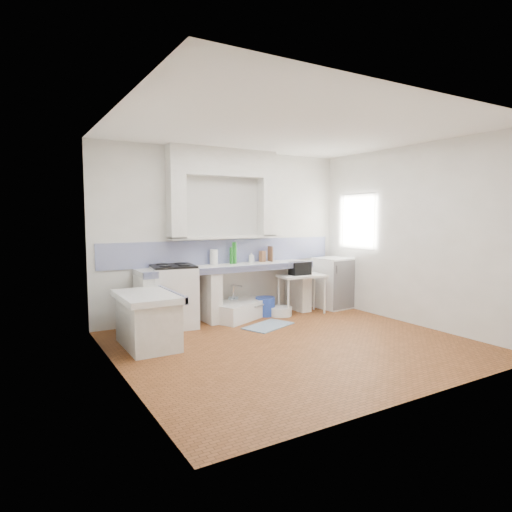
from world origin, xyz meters
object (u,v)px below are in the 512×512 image
stove (174,297)px  fridge (334,283)px  sink (239,310)px  side_table (302,294)px

stove → fridge: 3.06m
stove → sink: bearing=7.7°
sink → side_table: bearing=-36.8°
stove → sink: stove is taller
stove → side_table: (2.25, -0.24, -0.12)m
sink → side_table: (1.11, -0.23, 0.21)m
stove → side_table: stove is taller
side_table → fridge: bearing=13.7°
stove → side_table: size_ratio=1.13×
stove → fridge: fridge is taller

